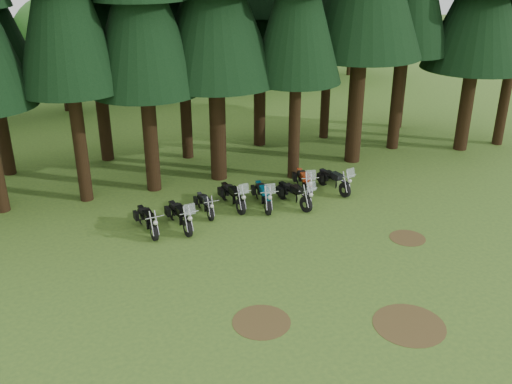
# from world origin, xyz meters

# --- Properties ---
(ground) EXTENTS (120.00, 120.00, 0.00)m
(ground) POSITION_xyz_m (0.00, 0.00, 0.00)
(ground) COLOR #406425
(ground) RESTS_ON ground
(decid_3) EXTENTS (6.12, 5.95, 7.65)m
(decid_3) POSITION_xyz_m (-4.71, 25.13, 4.51)
(decid_3) COLOR black
(decid_3) RESTS_ON ground
(decid_4) EXTENTS (5.93, 5.76, 7.41)m
(decid_4) POSITION_xyz_m (1.58, 26.32, 4.37)
(decid_4) COLOR black
(decid_4) RESTS_ON ground
(decid_5) EXTENTS (8.45, 8.21, 10.56)m
(decid_5) POSITION_xyz_m (8.29, 25.71, 6.23)
(decid_5) COLOR black
(decid_5) RESTS_ON ground
(decid_6) EXTENTS (7.06, 6.86, 8.82)m
(decid_6) POSITION_xyz_m (14.85, 27.01, 5.20)
(decid_6) COLOR black
(decid_6) RESTS_ON ground
(decid_7) EXTENTS (8.44, 8.20, 10.55)m
(decid_7) POSITION_xyz_m (19.46, 26.83, 6.22)
(decid_7) COLOR black
(decid_7) RESTS_ON ground
(dirt_patch_0) EXTENTS (1.80, 1.80, 0.01)m
(dirt_patch_0) POSITION_xyz_m (-3.00, -2.00, 0.01)
(dirt_patch_0) COLOR #4C3D1E
(dirt_patch_0) RESTS_ON ground
(dirt_patch_1) EXTENTS (1.40, 1.40, 0.01)m
(dirt_patch_1) POSITION_xyz_m (4.50, 0.50, 0.01)
(dirt_patch_1) COLOR #4C3D1E
(dirt_patch_1) RESTS_ON ground
(dirt_patch_2) EXTENTS (2.20, 2.20, 0.01)m
(dirt_patch_2) POSITION_xyz_m (1.00, -4.00, 0.01)
(dirt_patch_2) COLOR #4C3D1E
(dirt_patch_2) RESTS_ON ground
(motorcycle_0) EXTENTS (0.37, 2.28, 0.93)m
(motorcycle_0) POSITION_xyz_m (-4.60, 5.29, 0.47)
(motorcycle_0) COLOR black
(motorcycle_0) RESTS_ON ground
(motorcycle_1) EXTENTS (0.49, 2.42, 1.52)m
(motorcycle_1) POSITION_xyz_m (-3.31, 5.05, 0.51)
(motorcycle_1) COLOR black
(motorcycle_1) RESTS_ON ground
(motorcycle_2) EXTENTS (0.29, 1.97, 0.80)m
(motorcycle_2) POSITION_xyz_m (-1.95, 5.89, 0.41)
(motorcycle_2) COLOR black
(motorcycle_2) RESTS_ON ground
(motorcycle_3) EXTENTS (0.45, 2.40, 1.51)m
(motorcycle_3) POSITION_xyz_m (-0.62, 6.02, 0.50)
(motorcycle_3) COLOR black
(motorcycle_3) RESTS_ON ground
(motorcycle_4) EXTENTS (0.77, 2.45, 1.54)m
(motorcycle_4) POSITION_xyz_m (0.61, 5.51, 0.51)
(motorcycle_4) COLOR black
(motorcycle_4) RESTS_ON ground
(motorcycle_5) EXTENTS (0.73, 2.39, 1.50)m
(motorcycle_5) POSITION_xyz_m (1.90, 5.05, 0.50)
(motorcycle_5) COLOR black
(motorcycle_5) RESTS_ON ground
(motorcycle_6) EXTENTS (0.95, 2.45, 1.55)m
(motorcycle_6) POSITION_xyz_m (2.96, 6.10, 0.52)
(motorcycle_6) COLOR black
(motorcycle_6) RESTS_ON ground
(motorcycle_7) EXTENTS (0.59, 2.37, 1.49)m
(motorcycle_7) POSITION_xyz_m (4.32, 5.69, 0.50)
(motorcycle_7) COLOR black
(motorcycle_7) RESTS_ON ground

